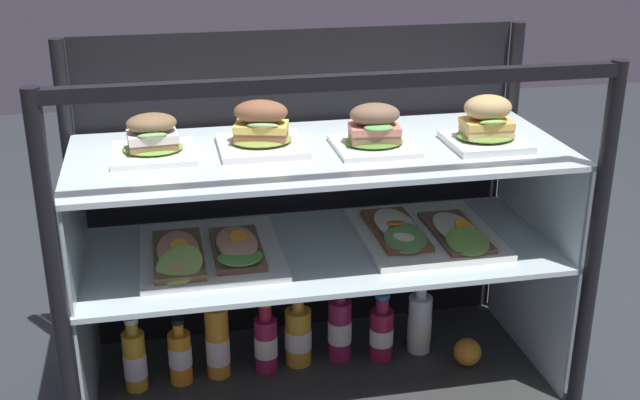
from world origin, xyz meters
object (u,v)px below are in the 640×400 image
object	(u,v)px
juice_bottle_front_fourth	(218,341)
juice_bottle_back_right	(180,356)
juice_bottle_front_right_end	(340,328)
plated_roll_sandwich_right_of_center	(374,132)
orange_fruit_beside_bottles	(468,352)
plated_roll_sandwich_near_right_corner	(153,140)
juice_bottle_back_center	(135,360)
open_sandwich_tray_near_left_corner	(209,252)
open_sandwich_tray_mid_right	(425,233)
juice_bottle_near_post	(266,342)
juice_bottle_back_left	(381,332)
juice_bottle_tucked_behind	(298,335)
juice_bottle_front_left_end	(420,323)
plated_roll_sandwich_far_left	(261,132)
plated_roll_sandwich_left_of_center	(486,127)

from	to	relation	value
juice_bottle_front_fourth	juice_bottle_back_right	bearing A→B (deg)	-173.35
juice_bottle_front_fourth	juice_bottle_front_right_end	size ratio (longest dim) A/B	1.12
plated_roll_sandwich_right_of_center	orange_fruit_beside_bottles	distance (m)	0.69
plated_roll_sandwich_near_right_corner	juice_bottle_back_center	size ratio (longest dim) A/B	0.93
open_sandwich_tray_near_left_corner	open_sandwich_tray_mid_right	bearing A→B (deg)	0.55
plated_roll_sandwich_right_of_center	juice_bottle_near_post	xyz separation A→B (m)	(-0.26, 0.07, -0.58)
juice_bottle_back_center	juice_bottle_front_right_end	world-z (taller)	juice_bottle_front_right_end
orange_fruit_beside_bottles	juice_bottle_back_left	bearing A→B (deg)	159.87
juice_bottle_front_fourth	orange_fruit_beside_bottles	distance (m)	0.67
juice_bottle_back_right	juice_bottle_front_fourth	distance (m)	0.10
open_sandwich_tray_mid_right	juice_bottle_back_center	bearing A→B (deg)	177.38
open_sandwich_tray_near_left_corner	juice_bottle_tucked_behind	bearing A→B (deg)	17.50
juice_bottle_front_left_end	juice_bottle_back_left	bearing A→B (deg)	-171.96
juice_bottle_tucked_behind	orange_fruit_beside_bottles	xyz separation A→B (m)	(0.45, -0.10, -0.05)
juice_bottle_back_center	open_sandwich_tray_mid_right	bearing A→B (deg)	-2.62
juice_bottle_back_left	orange_fruit_beside_bottles	distance (m)	0.24
open_sandwich_tray_mid_right	orange_fruit_beside_bottles	bearing A→B (deg)	-15.15
open_sandwich_tray_near_left_corner	juice_bottle_front_left_end	distance (m)	0.65
open_sandwich_tray_near_left_corner	plated_roll_sandwich_near_right_corner	bearing A→B (deg)	161.01
plated_roll_sandwich_right_of_center	juice_bottle_tucked_behind	xyz separation A→B (m)	(-0.17, 0.08, -0.58)
juice_bottle_back_right	juice_bottle_near_post	xyz separation A→B (m)	(0.23, 0.01, 0.01)
open_sandwich_tray_mid_right	juice_bottle_front_left_end	xyz separation A→B (m)	(0.02, 0.06, -0.30)
juice_bottle_front_fourth	juice_bottle_front_left_end	xyz separation A→B (m)	(0.56, 0.01, -0.02)
open_sandwich_tray_mid_right	plated_roll_sandwich_near_right_corner	bearing A→B (deg)	177.08
juice_bottle_back_left	open_sandwich_tray_mid_right	bearing A→B (deg)	-26.38
juice_bottle_front_fourth	juice_bottle_near_post	distance (m)	0.13
plated_roll_sandwich_far_left	juice_bottle_front_right_end	size ratio (longest dim) A/B	0.93
plated_roll_sandwich_near_right_corner	plated_roll_sandwich_right_of_center	size ratio (longest dim) A/B	1.02
juice_bottle_back_center	juice_bottle_front_fourth	bearing A→B (deg)	5.06
juice_bottle_near_post	plated_roll_sandwich_far_left	bearing A→B (deg)	-85.07
open_sandwich_tray_near_left_corner	orange_fruit_beside_bottles	bearing A→B (deg)	-2.45
plated_roll_sandwich_left_of_center	juice_bottle_back_right	size ratio (longest dim) A/B	0.98
plated_roll_sandwich_right_of_center	juice_bottle_back_center	xyz separation A→B (m)	(-0.60, 0.05, -0.58)
plated_roll_sandwich_near_right_corner	plated_roll_sandwich_right_of_center	bearing A→B (deg)	-5.63
juice_bottle_back_center	juice_bottle_front_left_end	size ratio (longest dim) A/B	0.92
juice_bottle_back_left	plated_roll_sandwich_left_of_center	bearing A→B (deg)	-22.78
plated_roll_sandwich_left_of_center	open_sandwich_tray_near_left_corner	world-z (taller)	plated_roll_sandwich_left_of_center
open_sandwich_tray_mid_right	juice_bottle_front_fourth	size ratio (longest dim) A/B	1.52
juice_bottle_back_right	juice_bottle_front_fourth	size ratio (longest dim) A/B	0.75
open_sandwich_tray_near_left_corner	open_sandwich_tray_mid_right	xyz separation A→B (m)	(0.55, 0.01, -0.00)
plated_roll_sandwich_far_left	open_sandwich_tray_mid_right	size ratio (longest dim) A/B	0.55
plated_roll_sandwich_far_left	open_sandwich_tray_near_left_corner	world-z (taller)	plated_roll_sandwich_far_left
juice_bottle_near_post	juice_bottle_tucked_behind	world-z (taller)	same
juice_bottle_back_left	juice_bottle_near_post	bearing A→B (deg)	178.94
plated_roll_sandwich_left_of_center	open_sandwich_tray_near_left_corner	bearing A→B (deg)	176.60
juice_bottle_front_fourth	juice_bottle_back_left	size ratio (longest dim) A/B	1.24
open_sandwich_tray_mid_right	juice_bottle_front_fourth	world-z (taller)	open_sandwich_tray_mid_right
plated_roll_sandwich_left_of_center	open_sandwich_tray_near_left_corner	size ratio (longest dim) A/B	0.48
juice_bottle_front_fourth	juice_bottle_near_post	size ratio (longest dim) A/B	1.17
juice_bottle_front_fourth	plated_roll_sandwich_right_of_center	bearing A→B (deg)	-10.19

